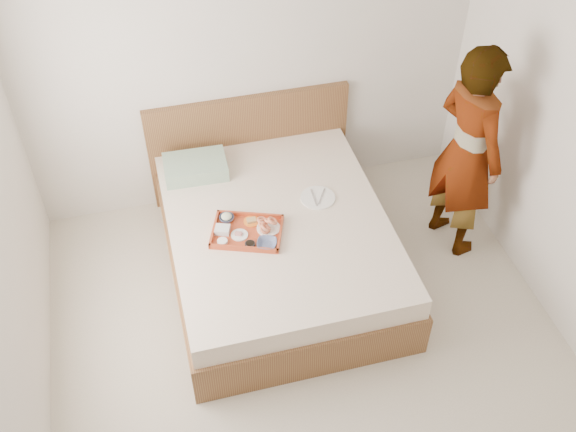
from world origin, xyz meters
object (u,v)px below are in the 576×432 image
at_px(bed, 278,245).
at_px(dinner_plate, 318,198).
at_px(person, 467,152).
at_px(tray, 247,232).

xyz_separation_m(bed, dinner_plate, (0.34, 0.15, 0.27)).
xyz_separation_m(bed, person, (1.41, 0.00, 0.60)).
bearing_deg(dinner_plate, tray, -158.62).
distance_m(tray, dinner_plate, 0.63).
bearing_deg(tray, dinner_plate, 41.81).
height_order(bed, person, person).
bearing_deg(tray, person, 23.22).
distance_m(dinner_plate, person, 1.13).
height_order(tray, dinner_plate, tray).
relative_size(bed, tray, 4.13).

